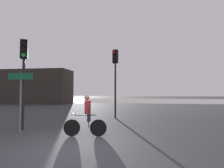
{
  "coord_description": "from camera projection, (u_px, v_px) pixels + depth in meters",
  "views": [
    {
      "loc": [
        2.0,
        -5.19,
        1.77
      ],
      "look_at": [
        0.5,
        5.0,
        2.2
      ],
      "focal_mm": 28.0,
      "sensor_mm": 36.0,
      "label": 1
    }
  ],
  "objects": [
    {
      "name": "traffic_light_near_left",
      "position": [
        24.0,
        67.0,
        8.18
      ],
      "size": [
        0.39,
        0.41,
        4.2
      ],
      "rotation": [
        0.0,
        0.0,
        3.58
      ],
      "color": "black",
      "rests_on": "ground"
    },
    {
      "name": "cyclist",
      "position": [
        87.0,
        115.0,
        6.9
      ],
      "size": [
        1.7,
        0.46,
        1.62
      ],
      "rotation": [
        0.0,
        0.0,
        1.7
      ],
      "color": "black",
      "rests_on": "ground"
    },
    {
      "name": "direction_sign_post",
      "position": [
        20.0,
        93.0,
        7.46
      ],
      "size": [
        1.1,
        0.14,
        2.6
      ],
      "rotation": [
        0.0,
        0.0,
        3.2
      ],
      "color": "slate",
      "rests_on": "ground"
    },
    {
      "name": "distant_building",
      "position": [
        30.0,
        87.0,
        25.88
      ],
      "size": [
        12.0,
        4.0,
        4.89
      ],
      "primitive_type": "cube",
      "color": "#2D2823",
      "rests_on": "ground"
    },
    {
      "name": "water_strip",
      "position": [
        127.0,
        100.0,
        33.66
      ],
      "size": [
        80.0,
        16.0,
        0.01
      ],
      "primitive_type": "cube",
      "color": "#9E937F",
      "rests_on": "ground"
    },
    {
      "name": "ground_plane",
      "position": [
        72.0,
        149.0,
        5.35
      ],
      "size": [
        120.0,
        120.0,
        0.0
      ],
      "primitive_type": "plane",
      "color": "#333338"
    },
    {
      "name": "traffic_light_center",
      "position": [
        115.0,
        71.0,
        11.58
      ],
      "size": [
        0.4,
        0.42,
        4.53
      ],
      "rotation": [
        0.0,
        0.0,
        2.51
      ],
      "color": "black",
      "rests_on": "ground"
    }
  ]
}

